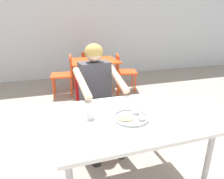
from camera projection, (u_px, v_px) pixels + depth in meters
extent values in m
cube|color=silver|center=(67.00, 12.00, 4.85)|extent=(12.00, 0.12, 3.40)
cube|color=white|center=(128.00, 117.00, 1.57)|extent=(1.16, 0.86, 0.03)
cylinder|color=#B2B2B7|center=(205.00, 171.00, 1.50)|extent=(0.04, 0.04, 0.71)
cylinder|color=#B2B2B7|center=(64.00, 142.00, 1.88)|extent=(0.04, 0.04, 0.71)
cylinder|color=#B2B2B7|center=(157.00, 125.00, 2.17)|extent=(0.04, 0.04, 0.71)
cylinder|color=#B7BABF|center=(131.00, 118.00, 1.52)|extent=(0.29, 0.29, 0.01)
torus|color=#B7BABF|center=(131.00, 117.00, 1.51)|extent=(0.29, 0.29, 0.01)
cylinder|color=#B2B5BA|center=(142.00, 119.00, 1.48)|extent=(0.06, 0.06, 0.02)
cylinder|color=maroon|center=(142.00, 118.00, 1.48)|extent=(0.05, 0.05, 0.01)
cylinder|color=#B2B5BA|center=(136.00, 112.00, 1.58)|extent=(0.06, 0.06, 0.02)
cylinder|color=#C65119|center=(136.00, 112.00, 1.58)|extent=(0.05, 0.05, 0.01)
ellipsoid|color=tan|center=(125.00, 118.00, 1.50)|extent=(0.15, 0.13, 0.01)
ellipsoid|color=tan|center=(124.00, 116.00, 1.51)|extent=(0.11, 0.08, 0.01)
cylinder|color=silver|center=(90.00, 114.00, 1.50)|extent=(0.07, 0.07, 0.09)
cylinder|color=#593319|center=(90.00, 111.00, 1.49)|extent=(0.06, 0.06, 0.02)
cube|color=red|center=(95.00, 109.00, 2.39)|extent=(0.43, 0.46, 0.04)
cube|color=red|center=(89.00, 88.00, 2.48)|extent=(0.37, 0.08, 0.41)
cylinder|color=red|center=(111.00, 129.00, 2.38)|extent=(0.03, 0.03, 0.42)
cylinder|color=red|center=(88.00, 135.00, 2.26)|extent=(0.03, 0.03, 0.42)
cylinder|color=red|center=(101.00, 117.00, 2.67)|extent=(0.03, 0.03, 0.42)
cylinder|color=red|center=(80.00, 122.00, 2.55)|extent=(0.03, 0.03, 0.42)
cylinder|color=black|center=(121.00, 140.00, 2.13)|extent=(0.10, 0.10, 0.45)
cylinder|color=black|center=(114.00, 111.00, 2.21)|extent=(0.17, 0.41, 0.12)
cylinder|color=black|center=(96.00, 147.00, 2.01)|extent=(0.10, 0.10, 0.45)
cylinder|color=black|center=(89.00, 116.00, 2.09)|extent=(0.17, 0.41, 0.12)
cube|color=#3F3F47|center=(95.00, 85.00, 2.23)|extent=(0.36, 0.24, 0.55)
cylinder|color=beige|center=(118.00, 78.00, 2.12)|extent=(0.14, 0.46, 0.25)
cylinder|color=beige|center=(82.00, 83.00, 1.96)|extent=(0.14, 0.46, 0.25)
sphere|color=beige|center=(94.00, 53.00, 2.10)|extent=(0.19, 0.19, 0.19)
ellipsoid|color=tan|center=(94.00, 52.00, 2.10)|extent=(0.21, 0.20, 0.18)
cube|color=#E04C19|center=(94.00, 61.00, 3.99)|extent=(0.96, 0.83, 0.03)
cylinder|color=#B33D14|center=(77.00, 84.00, 3.67)|extent=(0.04, 0.04, 0.68)
cylinder|color=#B33D14|center=(118.00, 80.00, 3.90)|extent=(0.04, 0.04, 0.68)
cylinder|color=#B33D14|center=(73.00, 75.00, 4.31)|extent=(0.04, 0.04, 0.68)
cylinder|color=#B33D14|center=(108.00, 72.00, 4.54)|extent=(0.04, 0.04, 0.68)
cube|color=#E5491A|center=(62.00, 75.00, 3.93)|extent=(0.47, 0.45, 0.04)
cube|color=#E5491A|center=(71.00, 65.00, 3.90)|extent=(0.07, 0.39, 0.38)
cylinder|color=#E5491A|center=(53.00, 89.00, 3.82)|extent=(0.03, 0.03, 0.41)
cylinder|color=#E5491A|center=(55.00, 84.00, 4.13)|extent=(0.03, 0.03, 0.41)
cylinder|color=#E5491A|center=(71.00, 87.00, 3.89)|extent=(0.03, 0.03, 0.41)
cylinder|color=#E5491A|center=(71.00, 83.00, 4.19)|extent=(0.03, 0.03, 0.41)
cube|color=#E64519|center=(126.00, 72.00, 4.24)|extent=(0.52, 0.51, 0.04)
cube|color=#E64519|center=(117.00, 63.00, 4.15)|extent=(0.13, 0.41, 0.37)
cylinder|color=#E64519|center=(132.00, 79.00, 4.49)|extent=(0.03, 0.03, 0.40)
cylinder|color=#E64519|center=(135.00, 83.00, 4.16)|extent=(0.03, 0.03, 0.40)
cylinder|color=#E64519|center=(118.00, 79.00, 4.46)|extent=(0.03, 0.03, 0.40)
cylinder|color=#E64519|center=(119.00, 84.00, 4.13)|extent=(0.03, 0.03, 0.40)
cube|color=#D54A18|center=(90.00, 67.00, 4.74)|extent=(0.46, 0.43, 0.04)
cube|color=#D54A18|center=(90.00, 60.00, 4.51)|extent=(0.40, 0.08, 0.36)
cylinder|color=#D54A18|center=(83.00, 74.00, 4.92)|extent=(0.03, 0.03, 0.39)
cylinder|color=#D54A18|center=(96.00, 73.00, 4.98)|extent=(0.03, 0.03, 0.39)
cylinder|color=#D54A18|center=(84.00, 77.00, 4.64)|extent=(0.03, 0.03, 0.39)
cylinder|color=#D54A18|center=(98.00, 76.00, 4.70)|extent=(0.03, 0.03, 0.39)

